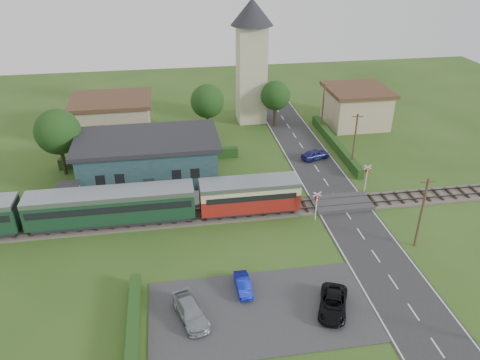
{
  "coord_description": "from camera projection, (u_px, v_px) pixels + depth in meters",
  "views": [
    {
      "loc": [
        -7.32,
        -38.14,
        25.89
      ],
      "look_at": [
        -0.54,
        4.0,
        2.82
      ],
      "focal_mm": 35.0,
      "sensor_mm": 36.0,
      "label": 1
    }
  ],
  "objects": [
    {
      "name": "car_park_dark",
      "position": [
        333.0,
        304.0,
        35.57
      ],
      "size": [
        3.55,
        4.83,
        1.22
      ],
      "primitive_type": "imported",
      "rotation": [
        0.0,
        0.0,
        -0.39
      ],
      "color": "black",
      "rests_on": "car_park"
    },
    {
      "name": "tree_b",
      "position": [
        207.0,
        101.0,
        63.78
      ],
      "size": [
        4.6,
        4.6,
        7.34
      ],
      "color": "#332316",
      "rests_on": "ground"
    },
    {
      "name": "car_park",
      "position": [
        261.0,
        311.0,
        35.81
      ],
      "size": [
        17.0,
        9.0,
        0.08
      ],
      "primitive_type": "cube",
      "color": "#333335",
      "rests_on": "ground"
    },
    {
      "name": "house_east",
      "position": [
        356.0,
        106.0,
        68.78
      ],
      "size": [
        8.8,
        8.8,
        5.5
      ],
      "color": "tan",
      "rests_on": "ground"
    },
    {
      "name": "equipment_hut",
      "position": [
        69.0,
        197.0,
        47.64
      ],
      "size": [
        2.3,
        2.3,
        2.55
      ],
      "color": "beige",
      "rests_on": "platform"
    },
    {
      "name": "road",
      "position": [
        348.0,
        215.0,
        47.85
      ],
      "size": [
        6.0,
        70.0,
        0.05
      ],
      "primitive_type": "cube",
      "color": "#28282B",
      "rests_on": "ground"
    },
    {
      "name": "utility_pole_c",
      "position": [
        355.0,
        141.0,
        55.41
      ],
      "size": [
        1.4,
        0.22,
        7.0
      ],
      "color": "#473321",
      "rests_on": "ground"
    },
    {
      "name": "platform",
      "position": [
        150.0,
        203.0,
        49.48
      ],
      "size": [
        30.0,
        3.0,
        0.45
      ],
      "primitive_type": "cube",
      "color": "gray",
      "rests_on": "ground"
    },
    {
      "name": "car_park_silver",
      "position": [
        191.0,
        312.0,
        34.77
      ],
      "size": [
        2.99,
        4.68,
        1.26
      ],
      "primitive_type": "imported",
      "rotation": [
        0.0,
        0.0,
        0.3
      ],
      "color": "#8E959D",
      "rests_on": "car_park"
    },
    {
      "name": "church_tower",
      "position": [
        252.0,
        53.0,
        66.62
      ],
      "size": [
        6.0,
        6.0,
        17.6
      ],
      "color": "beige",
      "rests_on": "ground"
    },
    {
      "name": "train",
      "position": [
        77.0,
        208.0,
        44.84
      ],
      "size": [
        43.2,
        2.9,
        3.4
      ],
      "color": "#232328",
      "rests_on": "ground"
    },
    {
      "name": "utility_pole_b",
      "position": [
        421.0,
        212.0,
        41.51
      ],
      "size": [
        1.4,
        0.22,
        7.0
      ],
      "color": "#473321",
      "rests_on": "ground"
    },
    {
      "name": "streetlamp_east",
      "position": [
        324.0,
        99.0,
        70.71
      ],
      "size": [
        0.3,
        0.3,
        5.15
      ],
      "color": "#3F3F47",
      "rests_on": "ground"
    },
    {
      "name": "tree_c",
      "position": [
        275.0,
        96.0,
        67.09
      ],
      "size": [
        4.2,
        4.2,
        6.78
      ],
      "color": "#332316",
      "rests_on": "ground"
    },
    {
      "name": "hedge_carpark",
      "position": [
        134.0,
        320.0,
        34.22
      ],
      "size": [
        0.8,
        9.0,
        1.2
      ],
      "primitive_type": "cube",
      "color": "#193814",
      "rests_on": "ground"
    },
    {
      "name": "pedestrian_far",
      "position": [
        88.0,
        202.0,
        47.75
      ],
      "size": [
        0.76,
        0.88,
        1.56
      ],
      "primitive_type": "imported",
      "rotation": [
        0.0,
        0.0,
        1.31
      ],
      "color": "gray",
      "rests_on": "platform"
    },
    {
      "name": "hedge_station",
      "position": [
        150.0,
        158.0,
        58.22
      ],
      "size": [
        22.0,
        0.8,
        1.3
      ],
      "primitive_type": "cube",
      "color": "#193814",
      "rests_on": "ground"
    },
    {
      "name": "car_on_road",
      "position": [
        315.0,
        154.0,
        59.02
      ],
      "size": [
        3.97,
        2.59,
        1.26
      ],
      "primitive_type": "imported",
      "rotation": [
        0.0,
        0.0,
        1.9
      ],
      "color": "navy",
      "rests_on": "road"
    },
    {
      "name": "crossing_signal_near",
      "position": [
        317.0,
        202.0,
        45.99
      ],
      "size": [
        0.84,
        0.28,
        3.28
      ],
      "color": "silver",
      "rests_on": "ground"
    },
    {
      "name": "tree_a",
      "position": [
        58.0,
        132.0,
        53.27
      ],
      "size": [
        5.2,
        5.2,
        8.0
      ],
      "color": "#332316",
      "rests_on": "ground"
    },
    {
      "name": "railway_track",
      "position": [
        248.0,
        212.0,
        48.15
      ],
      "size": [
        76.0,
        3.2,
        0.49
      ],
      "color": "#4C443D",
      "rests_on": "ground"
    },
    {
      "name": "car_park_blue",
      "position": [
        243.0,
        285.0,
        37.59
      ],
      "size": [
        1.19,
        3.2,
        1.05
      ],
      "primitive_type": "imported",
      "rotation": [
        0.0,
        0.0,
        0.03
      ],
      "color": "#0B1AA8",
      "rests_on": "car_park"
    },
    {
      "name": "house_west",
      "position": [
        113.0,
        117.0,
        64.76
      ],
      "size": [
        10.8,
        8.8,
        5.5
      ],
      "color": "tan",
      "rests_on": "ground"
    },
    {
      "name": "crossing_signal_far",
      "position": [
        367.0,
        174.0,
        51.16
      ],
      "size": [
        0.84,
        0.28,
        3.28
      ],
      "color": "silver",
      "rests_on": "ground"
    },
    {
      "name": "crossing_deck",
      "position": [
        341.0,
        203.0,
        49.49
      ],
      "size": [
        6.2,
        3.4,
        0.45
      ],
      "primitive_type": "cube",
      "color": "#333335",
      "rests_on": "ground"
    },
    {
      "name": "hedge_roadside",
      "position": [
        335.0,
        144.0,
        62.06
      ],
      "size": [
        0.8,
        18.0,
        1.2
      ],
      "primitive_type": "cube",
      "color": "#193814",
      "rests_on": "ground"
    },
    {
      "name": "pedestrian_near",
      "position": [
        205.0,
        188.0,
        49.9
      ],
      "size": [
        0.75,
        0.54,
        1.92
      ],
      "primitive_type": "imported",
      "rotation": [
        0.0,
        0.0,
        3.26
      ],
      "color": "gray",
      "rests_on": "platform"
    },
    {
      "name": "streetlamp_west",
      "position": [
        53.0,
        132.0,
        59.32
      ],
      "size": [
        0.3,
        0.3,
        5.15
      ],
      "color": "#3F3F47",
      "rests_on": "ground"
    },
    {
      "name": "ground",
      "position": [
        252.0,
        223.0,
        46.47
      ],
      "size": [
        120.0,
        120.0,
        0.0
      ],
      "primitive_type": "plane",
      "color": "#2D4C19"
    },
    {
      "name": "utility_pole_d",
      "position": [
        323.0,
        107.0,
        65.83
      ],
      "size": [
        1.4,
        0.22,
        7.0
      ],
      "color": "#473321",
      "rests_on": "ground"
    },
    {
      "name": "station_building",
      "position": [
        149.0,
        159.0,
        53.34
      ],
      "size": [
        16.0,
        9.0,
        5.3
      ],
      "color": "#213B40",
      "rests_on": "ground"
    }
  ]
}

